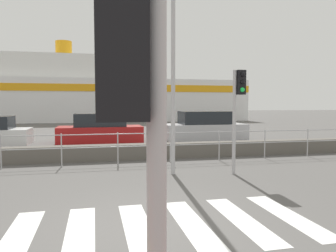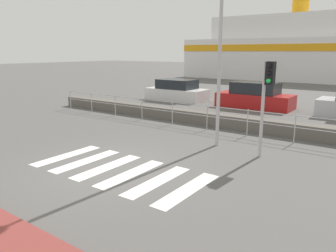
# 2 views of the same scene
# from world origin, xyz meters

# --- Properties ---
(ground_plane) EXTENTS (160.00, 160.00, 0.00)m
(ground_plane) POSITION_xyz_m (0.00, 0.00, 0.00)
(ground_plane) COLOR #565451
(crosswalk) EXTENTS (4.95, 2.40, 0.01)m
(crosswalk) POSITION_xyz_m (0.36, 0.00, 0.00)
(crosswalk) COLOR silver
(crosswalk) RESTS_ON ground_plane
(seawall) EXTENTS (19.69, 0.55, 0.54)m
(seawall) POSITION_xyz_m (0.00, 6.54, 0.27)
(seawall) COLOR #605B54
(seawall) RESTS_ON ground_plane
(harbor_fence) EXTENTS (17.76, 0.04, 1.06)m
(harbor_fence) POSITION_xyz_m (-0.00, 5.66, 0.70)
(harbor_fence) COLOR #B2B2B5
(harbor_fence) RESTS_ON ground_plane
(traffic_light_far) EXTENTS (0.34, 0.32, 2.93)m
(traffic_light_far) POSITION_xyz_m (3.20, 3.42, 2.15)
(traffic_light_far) COLOR #B2B2B5
(traffic_light_far) RESTS_ON ground_plane
(streetlamp) EXTENTS (0.32, 1.32, 6.79)m
(streetlamp) POSITION_xyz_m (1.42, 3.58, 4.16)
(streetlamp) COLOR #B2B2B5
(streetlamp) RESTS_ON ground_plane
(ferry_boat) EXTENTS (33.14, 8.90, 8.99)m
(ferry_boat) POSITION_xyz_m (-0.80, 33.99, 3.05)
(ferry_boat) COLOR white
(ferry_boat) RESTS_ON ground_plane
(parked_car_white) EXTENTS (4.13, 1.88, 1.38)m
(parked_car_white) POSITION_xyz_m (-5.93, 12.18, 0.59)
(parked_car_white) COLOR silver
(parked_car_white) RESTS_ON ground_plane
(parked_car_red) EXTENTS (4.31, 1.79, 1.48)m
(parked_car_red) POSITION_xyz_m (-0.44, 12.18, 0.63)
(parked_car_red) COLOR #B21919
(parked_car_red) RESTS_ON ground_plane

